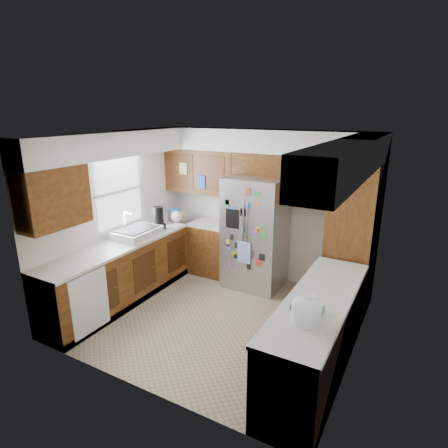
% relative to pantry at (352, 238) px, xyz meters
% --- Properties ---
extents(floor, '(3.60, 3.60, 0.00)m').
position_rel_pantry_xyz_m(floor, '(-1.50, -1.15, -1.07)').
color(floor, tan).
rests_on(floor, ground).
extents(room_shell, '(3.64, 3.24, 2.52)m').
position_rel_pantry_xyz_m(room_shell, '(-1.61, -0.79, 0.75)').
color(room_shell, white).
rests_on(room_shell, ground).
extents(left_counter_run, '(1.36, 3.20, 0.92)m').
position_rel_pantry_xyz_m(left_counter_run, '(-2.86, -1.12, -0.65)').
color(left_counter_run, '#411C0C').
rests_on(left_counter_run, ground).
extents(right_counter_run, '(0.63, 2.25, 0.92)m').
position_rel_pantry_xyz_m(right_counter_run, '(0.00, -1.62, -0.65)').
color(right_counter_run, '#411C0C').
rests_on(right_counter_run, ground).
extents(pantry, '(0.60, 0.90, 2.15)m').
position_rel_pantry_xyz_m(pantry, '(0.00, 0.00, 0.00)').
color(pantry, '#411C0C').
rests_on(pantry, ground).
extents(fridge, '(0.90, 0.79, 1.80)m').
position_rel_pantry_xyz_m(fridge, '(-1.50, 0.05, -0.17)').
color(fridge, gray).
rests_on(fridge, ground).
extents(bridge_cabinet, '(0.96, 0.34, 0.35)m').
position_rel_pantry_xyz_m(bridge_cabinet, '(-1.50, 0.28, 0.90)').
color(bridge_cabinet, '#411C0C').
rests_on(bridge_cabinet, fridge).
extents(fridge_top_items, '(0.57, 0.30, 0.28)m').
position_rel_pantry_xyz_m(fridge_top_items, '(-1.60, 0.28, 1.20)').
color(fridge_top_items, blue).
rests_on(fridge_top_items, bridge_cabinet).
extents(sink_assembly, '(0.52, 0.70, 0.37)m').
position_rel_pantry_xyz_m(sink_assembly, '(-3.00, -1.05, -0.09)').
color(sink_assembly, white).
rests_on(sink_assembly, left_counter_run).
extents(left_counter_clutter, '(0.32, 0.82, 0.38)m').
position_rel_pantry_xyz_m(left_counter_clutter, '(-2.95, -0.33, -0.02)').
color(left_counter_clutter, black).
rests_on(left_counter_clutter, left_counter_run).
extents(rice_cooker, '(0.29, 0.27, 0.24)m').
position_rel_pantry_xyz_m(rice_cooker, '(-0.00, -2.14, -0.03)').
color(rice_cooker, white).
rests_on(rice_cooker, right_counter_run).
extents(paper_towel, '(0.11, 0.11, 0.26)m').
position_rel_pantry_xyz_m(paper_towel, '(0.02, -2.11, -0.03)').
color(paper_towel, white).
rests_on(paper_towel, right_counter_run).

